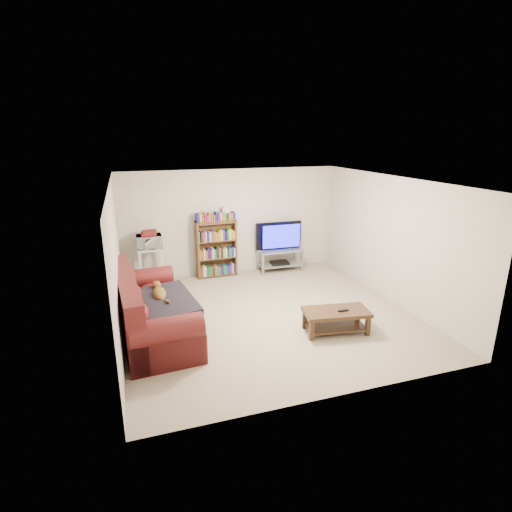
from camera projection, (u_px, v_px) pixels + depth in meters
name	position (u px, v px, depth m)	size (l,w,h in m)	color
floor	(268.00, 314.00, 7.25)	(5.00, 5.00, 0.00)	tan
ceiling	(269.00, 181.00, 6.55)	(5.00, 5.00, 0.00)	white
wall_back	(232.00, 222.00, 9.18)	(5.00, 5.00, 0.00)	beige
wall_front	(341.00, 308.00, 4.63)	(5.00, 5.00, 0.00)	beige
wall_left	(117.00, 265.00, 6.16)	(5.00, 5.00, 0.00)	beige
wall_right	(391.00, 240.00, 7.64)	(5.00, 5.00, 0.00)	beige
sofa	(149.00, 314.00, 6.43)	(1.24, 2.53, 1.05)	#5A1718
blanket	(162.00, 302.00, 6.28)	(0.95, 1.23, 0.10)	black
cat	(159.00, 294.00, 6.46)	(0.27, 0.67, 0.20)	brown
coffee_table	(336.00, 317.00, 6.54)	(1.13, 0.68, 0.39)	#3A2514
remote	(343.00, 310.00, 6.47)	(0.17, 0.05, 0.02)	black
tv_stand	(280.00, 256.00, 9.48)	(1.05, 0.48, 0.52)	#999EA3
television	(280.00, 236.00, 9.34)	(1.12, 0.15, 0.64)	black
dvd_player	(280.00, 263.00, 9.53)	(0.42, 0.29, 0.06)	black
bookshelf	(216.00, 248.00, 9.02)	(0.92, 0.32, 1.31)	brown
shelf_clutter	(219.00, 215.00, 8.85)	(0.67, 0.23, 0.28)	silver
microwave_stand	(151.00, 262.00, 8.50)	(0.52, 0.38, 0.83)	silver
microwave	(149.00, 242.00, 8.37)	(0.51, 0.35, 0.28)	silver
game_boxes	(149.00, 234.00, 8.32)	(0.30, 0.27, 0.05)	maroon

